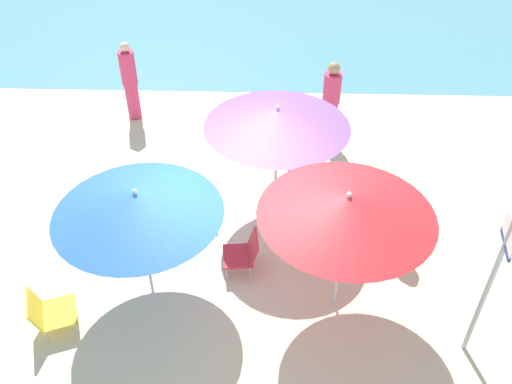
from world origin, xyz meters
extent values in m
plane|color=beige|center=(0.00, 0.00, 0.00)|extent=(40.00, 40.00, 0.00)
cylinder|color=silver|center=(-1.27, -0.61, 0.89)|extent=(0.04, 0.04, 1.78)
cone|color=blue|center=(-1.27, -0.61, 1.62)|extent=(2.13, 2.13, 0.32)
sphere|color=silver|center=(-1.27, -0.61, 1.81)|extent=(0.06, 0.06, 0.06)
cylinder|color=silver|center=(0.43, 1.21, 0.95)|extent=(0.04, 0.04, 1.90)
cone|color=#8E56C6|center=(0.43, 1.21, 1.75)|extent=(2.17, 2.17, 0.30)
sphere|color=silver|center=(0.43, 1.21, 1.93)|extent=(0.06, 0.06, 0.06)
cylinder|color=silver|center=(1.25, -0.77, 0.96)|extent=(0.04, 0.04, 1.93)
cone|color=red|center=(1.25, -0.77, 1.78)|extent=(2.13, 2.13, 0.29)
sphere|color=silver|center=(1.25, -0.77, 1.96)|extent=(0.06, 0.06, 0.06)
cube|color=gold|center=(-2.37, -1.21, 0.23)|extent=(0.62, 0.66, 0.03)
cube|color=gold|center=(-2.60, -1.30, 0.41)|extent=(0.32, 0.54, 0.35)
cylinder|color=silver|center=(-2.28, -0.95, 0.11)|extent=(0.02, 0.02, 0.21)
cylinder|color=silver|center=(-2.13, -1.34, 0.11)|extent=(0.02, 0.02, 0.21)
cylinder|color=silver|center=(-2.62, -1.08, 0.11)|extent=(0.02, 0.02, 0.21)
cylinder|color=silver|center=(-2.47, -1.47, 0.11)|extent=(0.02, 0.02, 0.21)
cube|color=white|center=(-0.80, 0.87, 0.21)|extent=(0.65, 0.68, 0.03)
cube|color=white|center=(-1.06, 0.78, 0.39)|extent=(0.30, 0.57, 0.35)
cylinder|color=silver|center=(-0.68, 1.14, 0.10)|extent=(0.02, 0.02, 0.19)
cylinder|color=silver|center=(-0.54, 0.72, 0.10)|extent=(0.02, 0.02, 0.19)
cylinder|color=silver|center=(-1.06, 1.01, 0.10)|extent=(0.02, 0.02, 0.19)
cylinder|color=silver|center=(-0.93, 0.59, 0.10)|extent=(0.02, 0.02, 0.19)
cube|color=red|center=(-0.10, -0.14, 0.26)|extent=(0.46, 0.52, 0.03)
cube|color=red|center=(0.12, -0.12, 0.43)|extent=(0.19, 0.49, 0.34)
cylinder|color=silver|center=(-0.24, -0.35, 0.12)|extent=(0.02, 0.02, 0.24)
cylinder|color=silver|center=(-0.29, 0.03, 0.12)|extent=(0.02, 0.02, 0.24)
cylinder|color=silver|center=(0.09, -0.32, 0.12)|extent=(0.02, 0.02, 0.24)
cylinder|color=silver|center=(0.05, 0.06, 0.12)|extent=(0.02, 0.02, 0.24)
cylinder|color=#DB3866|center=(1.44, 3.29, 0.41)|extent=(0.28, 0.28, 0.83)
cylinder|color=#DB3866|center=(1.44, 3.29, 1.12)|extent=(0.33, 0.33, 0.57)
sphere|color=tan|center=(1.44, 3.29, 1.51)|extent=(0.22, 0.22, 0.22)
cube|color=#DB3866|center=(2.15, 0.16, 0.24)|extent=(0.45, 0.47, 0.12)
cylinder|color=beige|center=(2.07, 0.02, 0.12)|extent=(0.12, 0.12, 0.24)
cylinder|color=#DB3866|center=(2.24, 0.32, 0.49)|extent=(0.31, 0.31, 0.50)
sphere|color=beige|center=(2.24, 0.32, 0.84)|extent=(0.20, 0.20, 0.20)
cube|color=silver|center=(0.86, 2.36, 0.23)|extent=(0.37, 0.34, 0.12)
cylinder|color=tan|center=(0.70, 2.35, 0.11)|extent=(0.12, 0.12, 0.23)
cylinder|color=silver|center=(1.04, 2.36, 0.49)|extent=(0.32, 0.32, 0.54)
sphere|color=tan|center=(1.04, 2.36, 0.87)|extent=(0.21, 0.21, 0.21)
cylinder|color=#DB3866|center=(-2.46, 4.00, 0.38)|extent=(0.26, 0.26, 0.76)
cylinder|color=#DB3866|center=(-2.46, 4.00, 1.10)|extent=(0.31, 0.31, 0.68)
sphere|color=beige|center=(-2.46, 4.00, 1.53)|extent=(0.19, 0.19, 0.19)
cylinder|color=#ADADB2|center=(2.85, -1.41, 1.10)|extent=(0.06, 0.06, 2.20)
cube|color=white|center=(2.85, -1.41, 1.98)|extent=(0.10, 0.49, 0.33)
cube|color=navy|center=(2.85, -1.41, 1.85)|extent=(0.11, 0.49, 0.06)
cube|color=black|center=(1.62, 0.54, 0.13)|extent=(0.30, 0.30, 0.26)
camera|label=1|loc=(0.34, -5.59, 5.91)|focal=38.16mm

